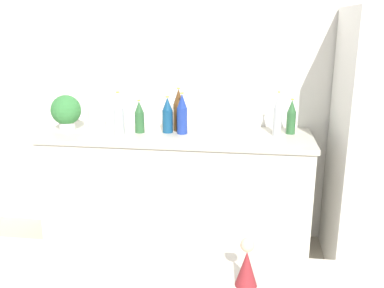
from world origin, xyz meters
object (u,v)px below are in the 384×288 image
potted_plant (66,111)px  back_bottle_6 (168,115)px  back_bottle_3 (119,114)px  back_bottle_4 (278,115)px  paper_towel_roll (97,116)px  back_bottle_1 (291,117)px  back_bottle_5 (182,114)px  back_bottle_0 (139,117)px  back_bottle_2 (179,110)px  wise_man_figurine_crimson (247,265)px

potted_plant → back_bottle_6: size_ratio=0.99×
back_bottle_3 → back_bottle_4: bearing=6.3°
paper_towel_roll → back_bottle_4: bearing=3.5°
paper_towel_roll → back_bottle_1: back_bottle_1 is taller
potted_plant → back_bottle_4: size_ratio=0.84×
paper_towel_roll → back_bottle_5: bearing=3.9°
back_bottle_1 → paper_towel_roll: bearing=-174.0°
back_bottle_0 → paper_towel_roll: bearing=-174.2°
back_bottle_2 → wise_man_figurine_crimson: size_ratio=2.04×
back_bottle_1 → back_bottle_4: bearing=-146.2°
back_bottle_6 → back_bottle_2: bearing=43.1°
potted_plant → back_bottle_1: bearing=4.5°
back_bottle_4 → back_bottle_2: bearing=176.1°
back_bottle_0 → back_bottle_3: bearing=-149.7°
back_bottle_2 → back_bottle_5: (0.04, -0.09, -0.01)m
paper_towel_roll → back_bottle_0: size_ratio=0.99×
potted_plant → back_bottle_6: bearing=3.3°
potted_plant → wise_man_figurine_crimson: potted_plant is taller
potted_plant → back_bottle_1: potted_plant is taller
back_bottle_4 → back_bottle_6: size_ratio=1.19×
back_bottle_3 → back_bottle_5: back_bottle_3 is taller
back_bottle_5 → wise_man_figurine_crimson: bearing=-75.0°
back_bottle_5 → back_bottle_6: bearing=170.1°
back_bottle_2 → back_bottle_3: bearing=-156.9°
wise_man_figurine_crimson → back_bottle_0: bearing=113.8°
wise_man_figurine_crimson → back_bottle_5: bearing=105.0°
paper_towel_roll → back_bottle_5: size_ratio=0.80×
back_bottle_6 → potted_plant: bearing=-176.7°
back_bottle_0 → back_bottle_3: 0.16m
back_bottle_3 → back_bottle_5: size_ratio=1.03×
back_bottle_2 → back_bottle_6: 0.10m
back_bottle_3 → back_bottle_6: (0.34, 0.11, -0.02)m
back_bottle_1 → wise_man_figurine_crimson: size_ratio=1.63×
paper_towel_roll → back_bottle_3: bearing=-13.8°
back_bottle_6 → wise_man_figurine_crimson: bearing=-72.0°
back_bottle_1 → back_bottle_3: bearing=-171.1°
back_bottle_3 → paper_towel_roll: bearing=166.2°
back_bottle_3 → back_bottle_4: back_bottle_4 is taller
potted_plant → back_bottle_1: size_ratio=1.04×
back_bottle_1 → wise_man_figurine_crimson: 1.96m
paper_towel_roll → back_bottle_6: size_ratio=0.90×
paper_towel_roll → back_bottle_6: back_bottle_6 is taller
potted_plant → back_bottle_2: back_bottle_2 is taller
back_bottle_0 → back_bottle_2: size_ratio=0.75×
paper_towel_roll → wise_man_figurine_crimson: size_ratio=1.52×
back_bottle_1 → wise_man_figurine_crimson: (-0.29, -1.94, -0.04)m
potted_plant → back_bottle_3: size_ratio=0.85×
paper_towel_roll → back_bottle_1: 1.42m
back_bottle_0 → back_bottle_2: (0.28, 0.10, 0.04)m
back_bottle_6 → wise_man_figurine_crimson: (0.60, -1.85, -0.05)m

